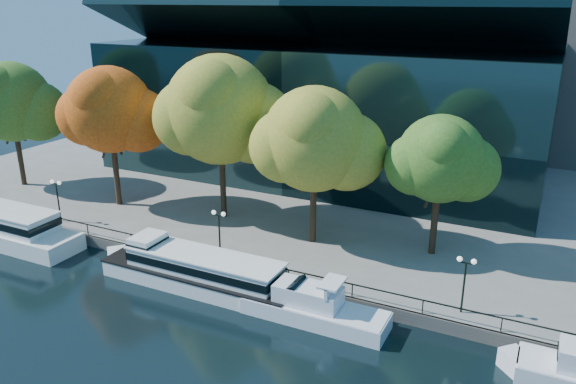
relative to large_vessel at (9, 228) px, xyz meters
The scene contains 15 objects.
ground 21.74m from the large_vessel, ahead, with size 160.00×160.00×0.00m, color black.
promenade 41.98m from the large_vessel, 58.89° to the left, with size 90.00×67.08×1.00m.
railing 21.87m from the large_vessel, ahead, with size 88.20×0.08×0.99m.
convention_building 36.67m from the large_vessel, 60.56° to the left, with size 50.00×24.57×21.43m.
large_vessel is the anchor object (origin of this frame).
tour_boat 19.61m from the large_vessel, ahead, with size 17.55×3.92×3.33m.
cruiser_near 29.48m from the large_vessel, ahead, with size 11.31×2.91×3.28m.
tree_0 16.87m from the large_vessel, 134.99° to the left, with size 10.79×8.85×13.71m.
tree_1 14.09m from the large_vessel, 68.55° to the left, with size 10.56×8.66×13.97m.
tree_2 21.76m from the large_vessel, 37.61° to the left, with size 12.57×10.31×15.41m.
tree_3 28.76m from the large_vessel, 21.96° to the left, with size 10.89×8.93×13.44m.
tree_4 38.16m from the large_vessel, 19.37° to the left, with size 8.71×7.14×11.59m.
lamp_0 5.18m from the large_vessel, 63.69° to the left, with size 1.26×0.36×4.03m.
lamp_1 20.43m from the large_vessel, 11.53° to the left, with size 1.26×0.36×4.03m.
lamp_2 39.29m from the large_vessel, ahead, with size 1.26×0.36×4.03m.
Camera 1 is at (21.41, -30.29, 21.06)m, focal length 35.00 mm.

